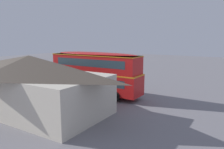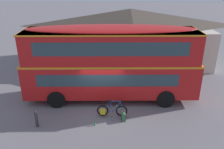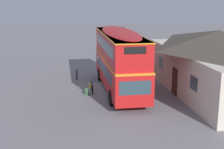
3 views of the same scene
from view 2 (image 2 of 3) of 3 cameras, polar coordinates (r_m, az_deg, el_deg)
The scene contains 8 objects.
ground_plane at distance 14.60m, azimuth -2.32°, elevation -7.66°, with size 120.00×120.00×0.00m, color slate.
double_decker_bus at distance 14.39m, azimuth -0.23°, elevation 3.55°, with size 10.87×2.88×4.79m.
touring_bicycle at distance 13.40m, azimuth -0.25°, elevation -8.87°, with size 1.77×0.46×1.04m.
backpack_on_ground at distance 13.10m, azimuth 2.88°, elevation -10.32°, with size 0.29×0.34×0.51m.
water_bottle_blue_sports at distance 13.15m, azimuth -0.08°, elevation -10.94°, with size 0.07×0.07×0.24m.
water_bottle_green_metal at distance 12.81m, azimuth -4.27°, elevation -12.06°, with size 0.07×0.07×0.24m.
pub_building at distance 21.40m, azimuth 4.40°, elevation 9.63°, with size 14.29×7.51×4.84m.
kerb_bollard at distance 13.12m, azimuth -18.23°, elevation -10.33°, with size 0.16×0.16×0.97m.
Camera 2 is at (0.86, -12.49, 7.52)m, focal length 36.92 mm.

